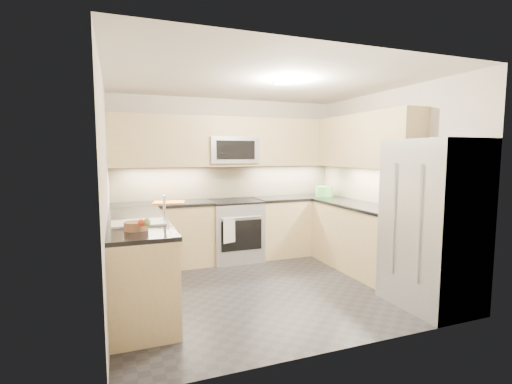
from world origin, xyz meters
name	(u,v)px	position (x,y,z in m)	size (l,w,h in m)	color
floor	(266,287)	(0.00, 0.00, 0.00)	(3.60, 3.20, 0.00)	#242429
ceiling	(267,81)	(0.00, 0.00, 2.50)	(3.60, 3.20, 0.02)	beige
wall_back	(229,178)	(0.00, 1.60, 1.25)	(3.60, 0.02, 2.50)	beige
wall_front	(342,203)	(0.00, -1.60, 1.25)	(3.60, 0.02, 2.50)	beige
wall_left	(106,192)	(-1.80, 0.00, 1.25)	(0.02, 3.20, 2.50)	beige
wall_right	(387,182)	(1.80, 0.00, 1.25)	(0.02, 3.20, 2.50)	beige
base_cab_back_left	(163,236)	(-1.09, 1.30, 0.45)	(1.42, 0.60, 0.90)	tan
base_cab_back_right	(297,226)	(1.09, 1.30, 0.45)	(1.42, 0.60, 0.90)	tan
base_cab_right	(360,239)	(1.50, 0.15, 0.45)	(0.60, 1.70, 0.90)	tan
base_cab_peninsula	(139,264)	(-1.50, 0.00, 0.45)	(0.60, 2.00, 0.90)	tan
countertop_back_left	(162,204)	(-1.09, 1.30, 0.92)	(1.42, 0.63, 0.04)	black
countertop_back_right	(297,198)	(1.09, 1.30, 0.92)	(1.42, 0.63, 0.04)	black
countertop_right	(361,206)	(1.50, 0.15, 0.92)	(0.63, 1.70, 0.04)	black
countertop_peninsula	(137,222)	(-1.50, 0.00, 0.92)	(0.63, 2.00, 0.04)	black
upper_cab_back	(231,142)	(0.00, 1.43, 1.83)	(3.60, 0.35, 0.75)	tan
upper_cab_right	(365,141)	(1.62, 0.28, 1.83)	(0.35, 1.95, 0.75)	tan
backsplash_back	(229,182)	(0.00, 1.60, 1.20)	(3.60, 0.01, 0.51)	tan
backsplash_right	(366,184)	(1.80, 0.45, 1.20)	(0.01, 2.30, 0.51)	tan
gas_range	(235,231)	(0.00, 1.28, 0.46)	(0.76, 0.65, 0.91)	#A2A5AA
range_cooktop	(235,201)	(0.00, 1.28, 0.92)	(0.76, 0.65, 0.03)	black
oven_door_glass	(242,235)	(0.00, 0.95, 0.45)	(0.62, 0.02, 0.45)	black
oven_handle	(242,217)	(0.00, 0.93, 0.72)	(0.02, 0.02, 0.60)	#B2B5BA
microwave	(232,150)	(0.00, 1.40, 1.70)	(0.76, 0.40, 0.40)	gray
microwave_door	(236,150)	(0.00, 1.20, 1.70)	(0.60, 0.01, 0.28)	black
refrigerator	(433,224)	(1.45, -1.15, 0.90)	(0.70, 0.90, 1.80)	#A8AAB0
fridge_handle_left	(419,225)	(1.08, -1.33, 0.95)	(0.02, 0.02, 1.20)	#B2B5BA
fridge_handle_right	(393,219)	(1.08, -0.97, 0.95)	(0.02, 0.02, 1.20)	#B2B5BA
sink_basin	(139,230)	(-1.50, -0.25, 0.88)	(0.52, 0.38, 0.16)	white
faucet	(164,209)	(-1.24, -0.25, 1.08)	(0.03, 0.03, 0.28)	silver
utensil_bowl	(324,191)	(1.53, 1.19, 1.02)	(0.29, 0.29, 0.16)	green
cutting_board	(169,202)	(-0.99, 1.27, 0.95)	(0.44, 0.31, 0.01)	orange
fruit_basket	(136,226)	(-1.54, -0.56, 0.98)	(0.22, 0.22, 0.08)	#986747
fruit_apple	(142,223)	(-1.50, -0.83, 1.05)	(0.06, 0.06, 0.06)	#BA3215
fruit_pear	(147,222)	(-1.46, -0.82, 1.05)	(0.07, 0.07, 0.07)	#73B74E
dish_towel_check	(229,230)	(-0.20, 0.91, 0.55)	(0.19, 0.02, 0.37)	white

